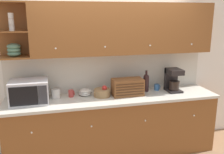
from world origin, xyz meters
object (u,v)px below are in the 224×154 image
wine_bottle (146,82)px  mug (157,87)px  coffee_maker (173,80)px  bowl_stack_on_counter (85,92)px  mug_blue_second (71,93)px  bread_box (127,87)px  microwave (29,92)px  fruit_basket (102,92)px  storage_canister (56,93)px

wine_bottle → mug: 0.22m
coffee_maker → bowl_stack_on_counter: bearing=175.3°
mug_blue_second → coffee_maker: 1.61m
bowl_stack_on_counter → bread_box: (0.62, -0.15, 0.08)m
microwave → wine_bottle: 1.76m
bowl_stack_on_counter → fruit_basket: 0.27m
bread_box → wine_bottle: 0.37m
fruit_basket → mug: fruit_basket is taller
bowl_stack_on_counter → mug: mug is taller
bread_box → mug: (0.54, 0.13, -0.08)m
microwave → coffee_maker: 2.18m
mug_blue_second → bread_box: (0.84, -0.12, 0.07)m
mug_blue_second → coffee_maker: size_ratio=0.29×
mug_blue_second → mug: mug_blue_second is taller
storage_canister → coffee_maker: 1.83m
microwave → coffee_maker: coffee_maker is taller
wine_bottle → coffee_maker: size_ratio=0.93×
microwave → bread_box: 1.41m
bowl_stack_on_counter → fruit_basket: fruit_basket is taller
storage_canister → mug: bearing=0.4°
storage_canister → wine_bottle: bearing=0.1°
mug_blue_second → wine_bottle: bearing=0.1°
storage_canister → coffee_maker: bearing=-2.6°
fruit_basket → bread_box: 0.39m
fruit_basket → wine_bottle: size_ratio=0.73×
fruit_basket → bread_box: size_ratio=0.53×
microwave → coffee_maker: size_ratio=1.41×
mug_blue_second → fruit_basket: (0.45, -0.09, 0.01)m
bread_box → mug: 0.56m
wine_bottle → bowl_stack_on_counter: bearing=178.3°
coffee_maker → bread_box: bearing=-177.2°
mug → microwave: bearing=-176.2°
storage_canister → bread_box: bearing=-6.5°
fruit_basket → mug: 0.93m
bread_box → coffee_maker: bearing=2.8°
bowl_stack_on_counter → coffee_maker: (1.39, -0.11, 0.14)m
bowl_stack_on_counter → microwave: bearing=-169.3°
fruit_basket → bread_box: bread_box is taller
storage_canister → bowl_stack_on_counter: (0.43, 0.03, -0.03)m
fruit_basket → mug: bearing=6.1°
bread_box → wine_bottle: (0.35, 0.12, 0.03)m
storage_canister → coffee_maker: size_ratio=0.40×
mug_blue_second → mug: size_ratio=1.09×
microwave → bread_box: bearing=-0.0°
microwave → wine_bottle: bearing=3.9°
mug → mug_blue_second: bearing=-179.6°
wine_bottle → mug: (0.19, 0.01, -0.11)m
storage_canister → bread_box: size_ratio=0.32×
mug_blue_second → bowl_stack_on_counter: 0.22m
wine_bottle → storage_canister: bearing=-179.9°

